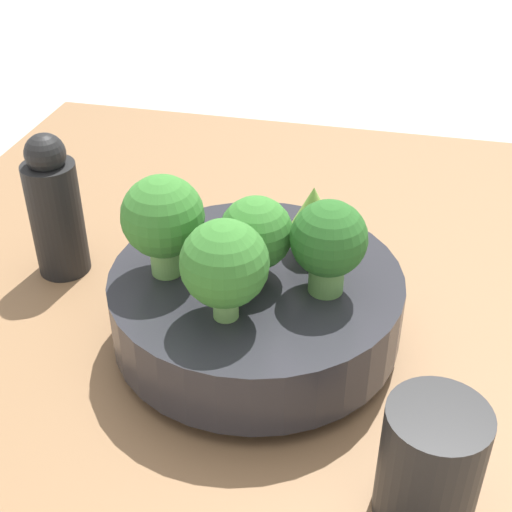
% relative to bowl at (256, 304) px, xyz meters
% --- Properties ---
extents(ground_plane, '(6.00, 6.00, 0.00)m').
position_rel_bowl_xyz_m(ground_plane, '(-0.01, 0.01, -0.08)').
color(ground_plane, '#ADA89E').
extents(table, '(0.96, 0.87, 0.04)m').
position_rel_bowl_xyz_m(table, '(-0.01, 0.01, -0.06)').
color(table, olive).
rests_on(table, ground_plane).
extents(bowl, '(0.26, 0.26, 0.07)m').
position_rel_bowl_xyz_m(bowl, '(0.00, 0.00, 0.00)').
color(bowl, '#28282D').
rests_on(bowl, table).
extents(broccoli_floret_right, '(0.07, 0.07, 0.09)m').
position_rel_bowl_xyz_m(broccoli_floret_right, '(0.06, -0.01, 0.08)').
color(broccoli_floret_right, '#7AB256').
rests_on(broccoli_floret_right, bowl).
extents(broccoli_floret_back, '(0.06, 0.06, 0.08)m').
position_rel_bowl_xyz_m(broccoli_floret_back, '(0.01, 0.06, 0.08)').
color(broccoli_floret_back, '#609347').
rests_on(broccoli_floret_back, bowl).
extents(romanesco_piece_far, '(0.04, 0.04, 0.07)m').
position_rel_bowl_xyz_m(romanesco_piece_far, '(-0.05, 0.04, 0.07)').
color(romanesco_piece_far, '#609347').
rests_on(romanesco_piece_far, bowl).
extents(broccoli_floret_front, '(0.07, 0.07, 0.09)m').
position_rel_bowl_xyz_m(broccoli_floret_front, '(0.01, -0.08, 0.09)').
color(broccoli_floret_front, '#7AB256').
rests_on(broccoli_floret_front, bowl).
extents(broccoli_floret_center, '(0.06, 0.06, 0.07)m').
position_rel_bowl_xyz_m(broccoli_floret_center, '(-0.00, -0.00, 0.07)').
color(broccoli_floret_center, '#6BA34C').
rests_on(broccoli_floret_center, bowl).
extents(cup, '(0.07, 0.07, 0.10)m').
position_rel_bowl_xyz_m(cup, '(0.15, 0.15, 0.01)').
color(cup, black).
rests_on(cup, table).
extents(pepper_mill, '(0.05, 0.05, 0.15)m').
position_rel_bowl_xyz_m(pepper_mill, '(-0.07, -0.22, 0.03)').
color(pepper_mill, black).
rests_on(pepper_mill, table).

